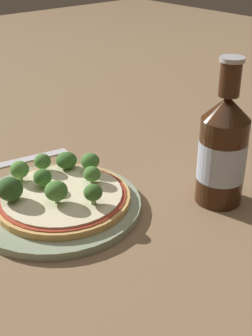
{
  "coord_description": "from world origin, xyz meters",
  "views": [
    {
      "loc": [
        0.51,
        -0.32,
        0.37
      ],
      "look_at": [
        0.07,
        0.06,
        0.06
      ],
      "focal_mm": 50.0,
      "sensor_mm": 36.0,
      "label": 1
    }
  ],
  "objects": [
    {
      "name": "broccoli_floret_3",
      "position": [
        -0.01,
        0.05,
        0.04
      ],
      "size": [
        0.03,
        0.03,
        0.03
      ],
      "color": "#89A866",
      "rests_on": "pizza"
    },
    {
      "name": "broccoli_floret_0",
      "position": [
        -0.06,
        -0.0,
        0.04
      ],
      "size": [
        0.03,
        0.03,
        0.03
      ],
      "color": "#89A866",
      "rests_on": "pizza"
    },
    {
      "name": "broccoli_floret_2",
      "position": [
        0.07,
        -0.0,
        0.04
      ],
      "size": [
        0.03,
        0.03,
        0.03
      ],
      "color": "#89A866",
      "rests_on": "pizza"
    },
    {
      "name": "plate",
      "position": [
        0.01,
        -0.02,
        0.01
      ],
      "size": [
        0.24,
        0.24,
        0.01
      ],
      "color": "#93A384",
      "rests_on": "ground_plane"
    },
    {
      "name": "broccoli_floret_6",
      "position": [
        0.02,
        0.03,
        0.04
      ],
      "size": [
        0.03,
        0.03,
        0.03
      ],
      "color": "#89A866",
      "rests_on": "pizza"
    },
    {
      "name": "broccoli_floret_4",
      "position": [
        -0.02,
        -0.08,
        0.04
      ],
      "size": [
        0.04,
        0.04,
        0.03
      ],
      "color": "#89A866",
      "rests_on": "pizza"
    },
    {
      "name": "beer_bottle",
      "position": [
        0.15,
        0.17,
        0.08
      ],
      "size": [
        0.07,
        0.07,
        0.22
      ],
      "color": "#381E0F",
      "rests_on": "ground_plane"
    },
    {
      "name": "pizza",
      "position": [
        0.01,
        -0.02,
        0.02
      ],
      "size": [
        0.2,
        0.2,
        0.01
      ],
      "color": "tan",
      "rests_on": "plate"
    },
    {
      "name": "broccoli_floret_8",
      "position": [
        -0.05,
        0.03,
        0.04
      ],
      "size": [
        0.03,
        0.03,
        0.03
      ],
      "color": "#89A866",
      "rests_on": "pizza"
    },
    {
      "name": "broccoli_floret_7",
      "position": [
        0.03,
        -0.04,
        0.04
      ],
      "size": [
        0.03,
        0.03,
        0.03
      ],
      "color": "#89A866",
      "rests_on": "pizza"
    },
    {
      "name": "fork",
      "position": [
        -0.16,
        -0.0,
        0.0
      ],
      "size": [
        0.06,
        0.2,
        0.0
      ],
      "rotation": [
        0.0,
        0.0,
        1.37
      ],
      "color": "silver",
      "rests_on": "ground_plane"
    },
    {
      "name": "broccoli_floret_5",
      "position": [
        -0.02,
        -0.03,
        0.04
      ],
      "size": [
        0.03,
        0.03,
        0.03
      ],
      "color": "#89A866",
      "rests_on": "pizza"
    },
    {
      "name": "broccoli_floret_1",
      "position": [
        -0.06,
        -0.04,
        0.04
      ],
      "size": [
        0.03,
        0.03,
        0.03
      ],
      "color": "#89A866",
      "rests_on": "pizza"
    },
    {
      "name": "ground_plane",
      "position": [
        0.0,
        0.0,
        0.0
      ],
      "size": [
        3.0,
        3.0,
        0.0
      ],
      "primitive_type": "plane",
      "color": "#846647"
    }
  ]
}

